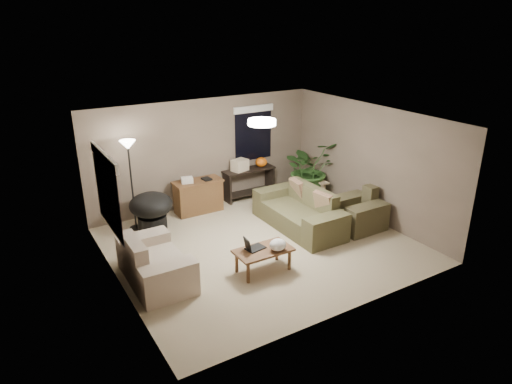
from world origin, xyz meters
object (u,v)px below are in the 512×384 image
loveseat (154,265)px  floor_lamp (129,156)px  main_sofa (300,214)px  papasan_chair (151,209)px  cat_scratching_post (323,193)px  console_table (249,181)px  coffee_table (263,253)px  desk (198,196)px  houseplant (309,175)px  armchair (357,214)px

loveseat → floor_lamp: bearing=80.9°
main_sofa → papasan_chair: main_sofa is taller
main_sofa → cat_scratching_post: size_ratio=4.40×
main_sofa → console_table: bearing=92.6°
coffee_table → desk: bearing=87.8°
desk → houseplant: houseplant is taller
console_table → cat_scratching_post: bearing=-39.1°
desk → armchair: bearing=-44.1°
main_sofa → armchair: bearing=-30.5°
console_table → cat_scratching_post: (1.39, -1.13, -0.22)m
armchair → cat_scratching_post: 1.49m
loveseat → cat_scratching_post: (4.66, 1.31, -0.08)m
console_table → floor_lamp: (-2.92, -0.26, 1.16)m
cat_scratching_post → console_table: bearing=140.9°
console_table → floor_lamp: 3.15m
cat_scratching_post → main_sofa: bearing=-146.8°
floor_lamp → main_sofa: bearing=-29.8°
papasan_chair → coffee_table: bearing=-67.4°
armchair → desk: bearing=135.9°
main_sofa → coffee_table: bearing=-145.1°
loveseat → coffee_table: 1.87m
main_sofa → floor_lamp: 3.71m
coffee_table → loveseat: bearing=159.1°
floor_lamp → armchair: bearing=-30.0°
coffee_table → console_table: (1.53, 3.11, 0.08)m
houseplant → armchair: bearing=-95.8°
loveseat → armchair: size_ratio=1.60×
main_sofa → papasan_chair: bearing=150.9°
loveseat → desk: size_ratio=1.45×
houseplant → cat_scratching_post: houseplant is taller
console_table → cat_scratching_post: console_table is taller
coffee_table → floor_lamp: 3.41m
cat_scratching_post → coffee_table: bearing=-145.9°
console_table → papasan_chair: 2.67m
coffee_table → houseplant: houseplant is taller
console_table → houseplant: houseplant is taller
papasan_chair → cat_scratching_post: 4.08m
loveseat → papasan_chair: (0.65, 1.97, 0.17)m
loveseat → papasan_chair: size_ratio=1.75×
console_table → coffee_table: bearing=-116.1°
houseplant → cat_scratching_post: size_ratio=2.88×
cat_scratching_post → desk: bearing=160.4°
houseplant → console_table: bearing=152.8°
papasan_chair → cat_scratching_post: bearing=-9.3°
main_sofa → loveseat: (-3.36, -0.46, 0.00)m
armchair → floor_lamp: 4.84m
main_sofa → armchair: size_ratio=2.20×
coffee_table → desk: desk is taller
main_sofa → loveseat: same height
papasan_chair → loveseat: bearing=-108.2°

